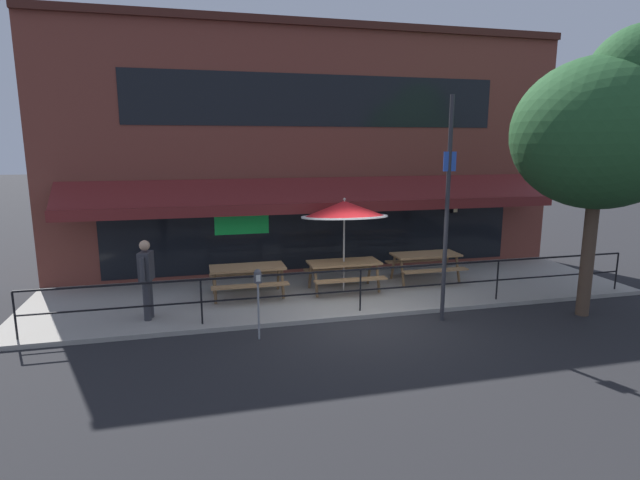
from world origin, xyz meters
TOP-DOWN VIEW (x-y plane):
  - ground_plane at (0.00, 0.00)m, footprint 120.00×120.00m
  - patio_deck at (0.00, 2.00)m, footprint 15.00×4.00m
  - restaurant_building at (0.00, 4.22)m, footprint 15.00×1.60m
  - patio_railing at (0.00, 0.30)m, footprint 13.84×0.04m
  - picnic_table_left at (-2.32, 1.96)m, footprint 1.80×1.42m
  - picnic_table_centre at (0.09, 1.87)m, footprint 1.80×1.42m
  - picnic_table_right at (2.50, 2.21)m, footprint 1.80×1.42m
  - patio_umbrella_centre at (0.09, 1.88)m, footprint 2.14×2.14m
  - pedestrian_walking at (-4.55, 0.91)m, footprint 0.32×0.61m
  - parking_meter_near at (-2.38, -0.56)m, footprint 0.15×0.16m
  - street_sign_pole at (1.62, -0.45)m, footprint 0.28×0.09m
  - street_tree_curbside at (4.96, -0.97)m, footprint 3.75×3.37m

SIDE VIEW (x-z plane):
  - ground_plane at x=0.00m, z-range 0.00..0.00m
  - patio_deck at x=0.00m, z-range 0.00..0.10m
  - picnic_table_left at x=-2.32m, z-range 0.33..1.08m
  - picnic_table_centre at x=0.09m, z-range 0.33..1.08m
  - picnic_table_right at x=2.50m, z-range 0.33..1.08m
  - patio_railing at x=0.00m, z-range 0.32..1.28m
  - pedestrian_walking at x=-4.55m, z-range 0.20..1.91m
  - parking_meter_near at x=-2.38m, z-range 0.44..1.86m
  - patio_umbrella_centre at x=0.09m, z-range 0.98..3.38m
  - street_sign_pole at x=1.62m, z-range 0.06..4.81m
  - restaurant_building at x=0.00m, z-range -0.02..7.06m
  - street_tree_curbside at x=4.96m, z-range 1.12..7.27m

